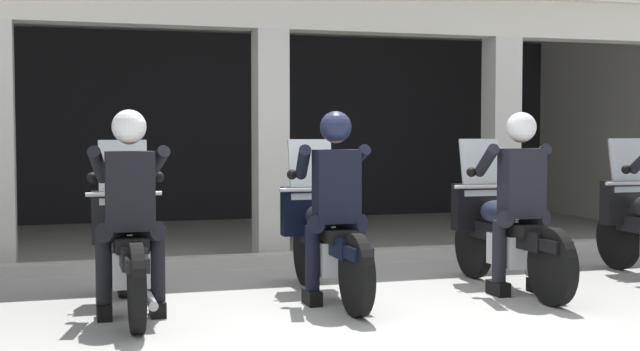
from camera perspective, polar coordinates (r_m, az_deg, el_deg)
name	(u,v)px	position (r m, az deg, el deg)	size (l,w,h in m)	color
ground_plane	(259,255)	(9.93, -4.06, -5.26)	(80.00, 80.00, 0.00)	#999993
station_building	(228,85)	(12.07, -6.11, 5.95)	(12.52, 4.95, 3.13)	black
kerb_strip	(282,259)	(9.20, -2.56, -5.55)	(12.02, 0.24, 0.12)	#B7B5AD
motorcycle_left	(128,247)	(7.01, -12.60, -4.67)	(0.62, 2.04, 1.35)	black
police_officer_left	(130,195)	(6.68, -12.49, -1.26)	(0.63, 0.61, 1.58)	black
motorcycle_center	(325,239)	(7.38, 0.35, -4.21)	(0.62, 2.04, 1.35)	black
police_officer_center	(335,190)	(7.07, 1.01, -0.96)	(0.63, 0.61, 1.58)	black
motorcycle_right	(503,233)	(7.95, 12.03, -3.75)	(0.62, 2.04, 1.35)	black
police_officer_right	(520,187)	(7.67, 13.08, -0.73)	(0.63, 0.61, 1.58)	black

